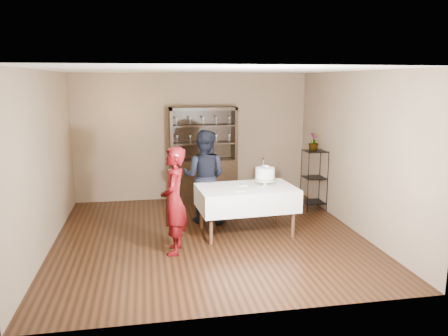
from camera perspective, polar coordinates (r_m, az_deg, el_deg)
The scene contains 14 objects.
floor at distance 7.34m, azimuth -1.86°, elevation -8.92°, with size 5.00×5.00×0.00m, color black.
ceiling at distance 6.88m, azimuth -2.01°, elevation 12.66°, with size 5.00×5.00×0.00m, color white.
back_wall at distance 9.44m, azimuth -4.16°, elevation 4.07°, with size 5.00×0.02×2.70m, color brown.
wall_left at distance 7.08m, azimuth -22.40°, elevation 0.79°, with size 0.02×5.00×2.70m, color brown.
wall_right at distance 7.75m, azimuth 16.69°, elevation 2.02°, with size 0.02×5.00×2.70m, color brown.
china_hutch at distance 9.33m, azimuth -2.71°, elevation -0.26°, with size 1.40×0.48×2.00m.
plant_etagere at distance 8.86m, azimuth 11.68°, elevation -1.21°, with size 0.42×0.42×1.20m.
cake_table at distance 7.33m, azimuth 2.92°, elevation -3.92°, with size 1.67×1.09×0.80m.
woman at distance 6.49m, azimuth -6.58°, elevation -4.27°, with size 0.59×0.38×1.61m, color #3B050D.
man at distance 7.87m, azimuth -2.60°, elevation -1.12°, with size 0.82×0.64×1.69m, color black.
cake at distance 7.32m, azimuth 5.38°, elevation -0.86°, with size 0.36×0.36×0.49m.
plate_near at distance 7.04m, azimuth 2.17°, elevation -2.89°, with size 0.20×0.20×0.01m, color white.
plate_far at distance 7.39m, azimuth 2.47°, elevation -2.20°, with size 0.16×0.16×0.01m, color white.
potted_plant at distance 8.75m, azimuth 11.60°, elevation 3.36°, with size 0.19×0.19×0.34m, color #467336.
Camera 1 is at (-1.00, -6.81, 2.54)m, focal length 35.00 mm.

